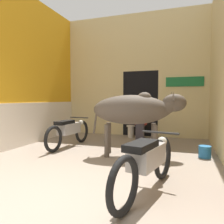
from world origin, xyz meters
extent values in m
plane|color=gray|center=(0.00, 0.00, 0.00)|extent=(30.00, 30.00, 0.00)
cube|color=orange|center=(-2.53, 2.72, 2.10)|extent=(0.18, 5.44, 4.20)
cube|color=silver|center=(-2.43, 2.72, 0.59)|extent=(0.03, 5.44, 1.17)
cube|color=#D1BC84|center=(0.00, 5.53, 3.22)|extent=(4.89, 0.18, 1.96)
cube|color=#D1BC84|center=(-1.40, 5.53, 1.12)|extent=(2.09, 0.18, 2.24)
cube|color=#D1BC84|center=(1.65, 5.53, 1.12)|extent=(1.59, 0.18, 2.24)
cube|color=black|center=(0.25, 5.89, 1.12)|extent=(1.22, 0.90, 2.24)
cube|color=#196633|center=(1.69, 5.42, 1.83)|extent=(1.17, 0.03, 0.30)
ellipsoid|color=#4C4238|center=(0.58, 2.76, 1.04)|extent=(1.80, 1.06, 0.66)
ellipsoid|color=#4C4238|center=(0.86, 2.82, 1.31)|extent=(0.37, 0.34, 0.24)
cylinder|color=#4C4238|center=(1.33, 2.93, 1.09)|extent=(0.49, 0.40, 0.43)
ellipsoid|color=#4C4238|center=(1.50, 2.97, 1.20)|extent=(0.58, 0.44, 0.39)
cylinder|color=#4C4238|center=(-0.21, 2.58, 0.81)|extent=(0.14, 0.07, 0.65)
cylinder|color=#4C4238|center=(1.04, 3.06, 0.36)|extent=(0.11, 0.11, 0.72)
cylinder|color=#4C4238|center=(1.13, 2.69, 0.36)|extent=(0.11, 0.11, 0.72)
cylinder|color=#4C4238|center=(0.02, 2.83, 0.36)|extent=(0.11, 0.11, 0.72)
cylinder|color=#4C4238|center=(0.11, 2.45, 0.36)|extent=(0.11, 0.11, 0.72)
cone|color=#473D33|center=(1.42, 3.09, 1.34)|extent=(0.10, 0.17, 0.24)
cone|color=#473D33|center=(1.48, 2.83, 1.34)|extent=(0.10, 0.17, 0.24)
torus|color=black|center=(1.11, 0.24, 0.34)|extent=(0.23, 0.67, 0.67)
torus|color=black|center=(1.40, 1.52, 0.34)|extent=(0.23, 0.67, 0.67)
cube|color=#9E9993|center=(1.26, 0.88, 0.51)|extent=(0.44, 0.76, 0.28)
cube|color=black|center=(1.21, 0.69, 0.69)|extent=(0.38, 0.62, 0.09)
cylinder|color=black|center=(1.37, 1.38, 0.76)|extent=(0.57, 0.16, 0.03)
sphere|color=silver|center=(1.39, 1.47, 0.61)|extent=(0.15, 0.15, 0.15)
torus|color=black|center=(-1.25, 2.44, 0.32)|extent=(0.13, 0.65, 0.65)
torus|color=black|center=(-1.15, 3.76, 0.32)|extent=(0.13, 0.65, 0.65)
cube|color=#9E9993|center=(-1.20, 3.10, 0.49)|extent=(0.33, 0.74, 0.28)
cube|color=black|center=(-1.21, 2.90, 0.67)|extent=(0.30, 0.60, 0.09)
cylinder|color=black|center=(-1.16, 3.61, 0.75)|extent=(0.58, 0.08, 0.03)
sphere|color=silver|center=(-1.15, 3.70, 0.59)|extent=(0.15, 0.15, 0.15)
cube|color=#3D3842|center=(0.38, 4.76, 0.20)|extent=(0.25, 0.14, 0.40)
cube|color=#3D3842|center=(0.38, 4.85, 0.45)|extent=(0.25, 0.32, 0.11)
cube|color=maroon|center=(0.38, 4.92, 0.72)|extent=(0.36, 0.20, 0.54)
sphere|color=#937051|center=(0.38, 4.92, 1.10)|extent=(0.20, 0.20, 0.20)
cylinder|color=beige|center=(0.03, 5.01, 0.18)|extent=(0.20, 0.20, 0.37)
cylinder|color=beige|center=(0.03, 5.01, 0.38)|extent=(0.29, 0.29, 0.04)
cylinder|color=#23669E|center=(2.15, 3.08, 0.13)|extent=(0.26, 0.26, 0.26)
camera|label=1|loc=(1.73, -2.01, 1.28)|focal=35.00mm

